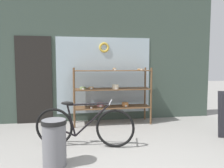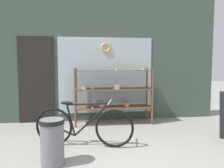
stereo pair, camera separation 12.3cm
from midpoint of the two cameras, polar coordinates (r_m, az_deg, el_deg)
The scene contains 4 objects.
storefront_facade at distance 5.55m, azimuth -5.22°, elevation 7.53°, with size 6.18×0.13×3.40m.
display_case at distance 5.24m, azimuth -0.73°, elevation -1.74°, with size 1.84×0.51×1.35m.
bicycle at distance 3.88m, azimuth -8.27°, elevation -10.85°, with size 1.70×0.56×0.80m.
trash_bin at distance 3.26m, azimuth -15.93°, elevation -14.15°, with size 0.35×0.35×0.66m.
Camera 1 is at (-0.49, -2.51, 1.42)m, focal length 35.00 mm.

